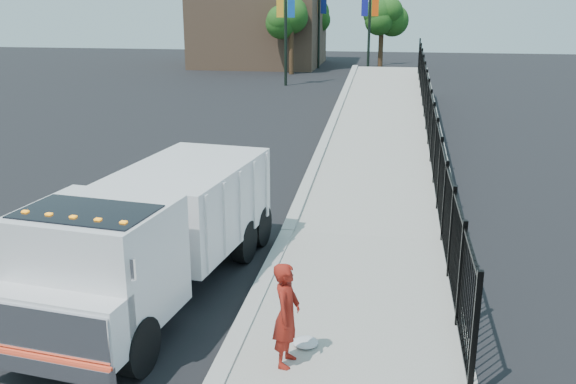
# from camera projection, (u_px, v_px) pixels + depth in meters

# --- Properties ---
(ground) EXTENTS (120.00, 120.00, 0.00)m
(ground) POSITION_uv_depth(u_px,v_px,m) (251.00, 315.00, 11.35)
(ground) COLOR black
(ground) RESTS_ON ground
(curb) EXTENTS (0.30, 12.00, 0.16)m
(curb) POSITION_uv_depth(u_px,v_px,m) (221.00, 373.00, 9.43)
(curb) COLOR #ADAAA3
(curb) RESTS_ON ground
(ramp) EXTENTS (3.95, 24.06, 3.19)m
(ramp) POSITION_uv_depth(u_px,v_px,m) (387.00, 136.00, 26.12)
(ramp) COLOR #9E998E
(ramp) RESTS_ON ground
(iron_fence) EXTENTS (0.10, 28.00, 1.80)m
(iron_fence) POSITION_uv_depth(u_px,v_px,m) (429.00, 135.00, 21.86)
(iron_fence) COLOR black
(iron_fence) RESTS_ON ground
(truck) EXTENTS (3.04, 7.12, 2.36)m
(truck) POSITION_uv_depth(u_px,v_px,m) (154.00, 231.00, 11.62)
(truck) COLOR black
(truck) RESTS_ON ground
(worker) EXTENTS (0.45, 0.63, 1.61)m
(worker) POSITION_uv_depth(u_px,v_px,m) (287.00, 315.00, 9.39)
(worker) COLOR maroon
(worker) RESTS_ON sidewalk
(debris) EXTENTS (0.41, 0.41, 0.10)m
(debris) POSITION_uv_depth(u_px,v_px,m) (305.00, 342.00, 10.10)
(debris) COLOR silver
(debris) RESTS_ON sidewalk
(light_pole_0) EXTENTS (3.77, 0.22, 8.00)m
(light_pole_0) POSITION_uv_depth(u_px,v_px,m) (290.00, 16.00, 40.08)
(light_pole_0) COLOR black
(light_pole_0) RESTS_ON ground
(light_pole_1) EXTENTS (3.78, 0.22, 8.00)m
(light_pole_1) POSITION_uv_depth(u_px,v_px,m) (365.00, 14.00, 43.25)
(light_pole_1) COLOR black
(light_pole_1) RESTS_ON ground
(light_pole_2) EXTENTS (3.77, 0.22, 8.00)m
(light_pole_2) POSITION_uv_depth(u_px,v_px,m) (323.00, 12.00, 50.50)
(light_pole_2) COLOR black
(light_pole_2) RESTS_ON ground
(light_pole_3) EXTENTS (3.78, 0.22, 8.00)m
(light_pole_3) POSITION_uv_depth(u_px,v_px,m) (377.00, 12.00, 52.58)
(light_pole_3) COLOR black
(light_pole_3) RESTS_ON ground
(tree_0) EXTENTS (2.56, 2.56, 5.28)m
(tree_0) POSITION_uv_depth(u_px,v_px,m) (291.00, 19.00, 46.51)
(tree_0) COLOR #382314
(tree_0) RESTS_ON ground
(tree_1) EXTENTS (2.20, 2.20, 5.10)m
(tree_1) POSITION_uv_depth(u_px,v_px,m) (382.00, 19.00, 47.72)
(tree_1) COLOR #382314
(tree_1) RESTS_ON ground
(tree_2) EXTENTS (2.50, 2.50, 5.25)m
(tree_2) POSITION_uv_depth(u_px,v_px,m) (315.00, 16.00, 55.82)
(tree_2) COLOR #382314
(tree_2) RESTS_ON ground
(building) EXTENTS (10.00, 10.00, 8.00)m
(building) POSITION_uv_depth(u_px,v_px,m) (260.00, 16.00, 53.16)
(building) COLOR #8C664C
(building) RESTS_ON ground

